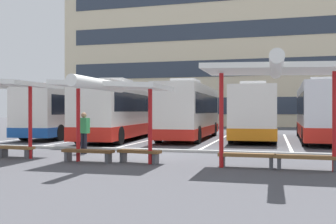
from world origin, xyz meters
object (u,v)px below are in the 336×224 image
(coach_bus_4, at_px, (321,113))
(bench_1, at_px, (16,149))
(waiting_shelter_2, at_px, (276,71))
(coach_bus_0, at_px, (71,112))
(waiting_passenger_0, at_px, (84,130))
(coach_bus_1, at_px, (124,112))
(bench_3, at_px, (139,153))
(coach_bus_2, at_px, (190,112))
(coach_bus_3, at_px, (254,113))
(bench_4, at_px, (247,157))
(bench_5, at_px, (306,159))
(bench_2, at_px, (88,153))
(waiting_shelter_1, at_px, (110,87))

(coach_bus_4, distance_m, bench_1, 17.62)
(waiting_shelter_2, bearing_deg, coach_bus_0, 137.30)
(waiting_passenger_0, bearing_deg, bench_1, -131.59)
(coach_bus_1, distance_m, bench_3, 11.98)
(coach_bus_2, bearing_deg, waiting_passenger_0, -104.74)
(waiting_passenger_0, bearing_deg, coach_bus_2, 75.26)
(coach_bus_3, relative_size, bench_4, 6.05)
(bench_1, bearing_deg, coach_bus_3, 57.02)
(bench_5, relative_size, waiting_passenger_0, 1.09)
(bench_2, distance_m, waiting_passenger_0, 3.00)
(coach_bus_1, xyz_separation_m, waiting_passenger_0, (1.60, -8.65, -0.73))
(coach_bus_3, height_order, waiting_shelter_2, coach_bus_3)
(waiting_shelter_2, relative_size, bench_4, 2.51)
(bench_4, relative_size, bench_5, 0.95)
(bench_1, bearing_deg, coach_bus_4, 45.22)
(coach_bus_4, xyz_separation_m, bench_2, (-9.10, -12.95, -1.38))
(bench_4, bearing_deg, bench_5, -2.87)
(bench_3, bearing_deg, waiting_shelter_2, -7.42)
(bench_3, bearing_deg, coach_bus_4, 59.99)
(coach_bus_0, relative_size, coach_bus_3, 1.07)
(coach_bus_3, xyz_separation_m, bench_2, (-5.06, -13.33, -1.34))
(waiting_shelter_2, bearing_deg, coach_bus_3, 95.53)
(bench_1, bearing_deg, waiting_shelter_2, -4.48)
(bench_2, bearing_deg, coach_bus_3, 69.20)
(coach_bus_4, distance_m, waiting_passenger_0, 14.84)
(waiting_passenger_0, bearing_deg, bench_3, -34.18)
(bench_2, height_order, waiting_shelter_2, waiting_shelter_2)
(coach_bus_1, xyz_separation_m, bench_1, (-0.22, -10.70, -1.42))
(coach_bus_0, bearing_deg, waiting_passenger_0, -58.64)
(coach_bus_4, xyz_separation_m, bench_4, (-3.61, -12.79, -1.38))
(bench_2, xyz_separation_m, bench_3, (1.80, 0.31, -0.01))
(waiting_shelter_2, xyz_separation_m, bench_4, (-0.90, 0.43, -2.68))
(coach_bus_3, height_order, bench_4, coach_bus_3)
(coach_bus_0, xyz_separation_m, coach_bus_3, (12.69, 0.69, -0.07))
(waiting_shelter_2, relative_size, waiting_passenger_0, 2.61)
(bench_1, relative_size, waiting_shelter_2, 0.34)
(waiting_shelter_2, relative_size, bench_5, 2.39)
(coach_bus_4, bearing_deg, waiting_shelter_1, -122.11)
(coach_bus_4, bearing_deg, coach_bus_1, -171.73)
(coach_bus_3, distance_m, bench_1, 15.38)
(coach_bus_4, distance_m, bench_2, 15.88)
(coach_bus_4, xyz_separation_m, waiting_shelter_1, (-8.20, -13.06, 0.90))
(coach_bus_2, bearing_deg, waiting_shelter_2, -67.00)
(bench_5, xyz_separation_m, waiting_passenger_0, (-8.74, 2.46, 0.68))
(waiting_shelter_1, height_order, bench_2, waiting_shelter_1)
(waiting_passenger_0, bearing_deg, coach_bus_4, 44.63)
(coach_bus_4, bearing_deg, coach_bus_2, -174.63)
(coach_bus_4, height_order, waiting_passenger_0, coach_bus_4)
(coach_bus_2, relative_size, bench_2, 5.46)
(coach_bus_2, bearing_deg, bench_3, -86.56)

